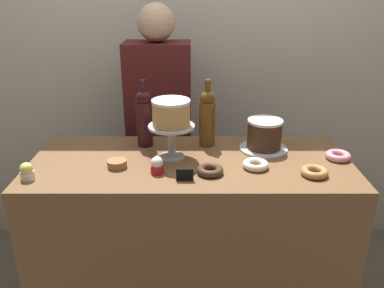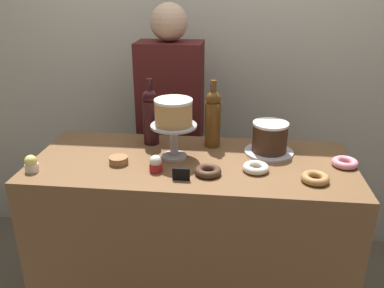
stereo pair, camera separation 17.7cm
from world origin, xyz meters
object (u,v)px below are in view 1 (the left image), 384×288
at_px(wine_bottle_dark_red, 146,117).
at_px(donut_sugar, 257,165).
at_px(cake_stand_pedestal, 173,136).
at_px(cookie_stack, 119,164).
at_px(donut_maple, 316,172).
at_px(price_sign_chalkboard, 186,175).
at_px(donut_pink, 340,156).
at_px(barista_figure, 161,140).
at_px(wine_bottle_amber, 209,117).
at_px(white_layer_cake, 173,113).
at_px(chocolate_round_cake, 266,134).
at_px(cupcake_lemon, 29,171).
at_px(donut_chocolate, 212,170).
at_px(cupcake_vanilla, 159,165).

bearing_deg(wine_bottle_dark_red, donut_sugar, -27.47).
distance_m(wine_bottle_dark_red, donut_sugar, 0.58).
bearing_deg(cake_stand_pedestal, cookie_stack, -157.55).
xyz_separation_m(donut_maple, price_sign_chalkboard, (-0.54, -0.04, 0.01)).
relative_size(donut_pink, barista_figure, 0.07).
bearing_deg(wine_bottle_amber, price_sign_chalkboard, -105.00).
distance_m(white_layer_cake, wine_bottle_dark_red, 0.22).
bearing_deg(price_sign_chalkboard, chocolate_round_cake, 40.91).
height_order(donut_sugar, barista_figure, barista_figure).
relative_size(chocolate_round_cake, cupcake_lemon, 2.20).
height_order(chocolate_round_cake, donut_chocolate, chocolate_round_cake).
height_order(cake_stand_pedestal, cupcake_lemon, cake_stand_pedestal).
xyz_separation_m(wine_bottle_dark_red, donut_maple, (0.74, -0.33, -0.13)).
relative_size(chocolate_round_cake, wine_bottle_dark_red, 0.50).
relative_size(cake_stand_pedestal, chocolate_round_cake, 1.27).
height_order(wine_bottle_dark_red, donut_maple, wine_bottle_dark_red).
relative_size(donut_maple, donut_sugar, 1.00).
bearing_deg(donut_sugar, barista_figure, 127.26).
relative_size(chocolate_round_cake, donut_pink, 1.46).
height_order(cake_stand_pedestal, cupcake_vanilla, cake_stand_pedestal).
xyz_separation_m(white_layer_cake, cupcake_vanilla, (-0.05, -0.15, -0.18)).
bearing_deg(cookie_stack, wine_bottle_dark_red, 69.44).
height_order(cupcake_vanilla, cookie_stack, cupcake_vanilla).
bearing_deg(donut_chocolate, cupcake_vanilla, 178.57).
relative_size(wine_bottle_dark_red, donut_pink, 2.91).
xyz_separation_m(cake_stand_pedestal, cookie_stack, (-0.23, -0.10, -0.09)).
xyz_separation_m(donut_chocolate, barista_figure, (-0.26, 0.66, -0.13)).
distance_m(wine_bottle_amber, barista_figure, 0.50).
bearing_deg(donut_maple, donut_chocolate, 177.74).
height_order(donut_maple, price_sign_chalkboard, price_sign_chalkboard).
bearing_deg(wine_bottle_amber, chocolate_round_cake, -12.33).
height_order(donut_maple, cookie_stack, same).
xyz_separation_m(wine_bottle_dark_red, cupcake_vanilla, (0.08, -0.31, -0.11)).
bearing_deg(barista_figure, wine_bottle_dark_red, -96.91).
bearing_deg(price_sign_chalkboard, barista_figure, 102.34).
distance_m(white_layer_cake, donut_sugar, 0.43).
bearing_deg(cookie_stack, price_sign_chalkboard, -22.83).
relative_size(cupcake_vanilla, price_sign_chalkboard, 1.06).
relative_size(donut_maple, donut_pink, 1.00).
xyz_separation_m(white_layer_cake, cookie_stack, (-0.23, -0.10, -0.20)).
bearing_deg(donut_maple, cake_stand_pedestal, 163.62).
xyz_separation_m(chocolate_round_cake, cupcake_vanilla, (-0.49, -0.25, -0.05)).
height_order(white_layer_cake, wine_bottle_dark_red, wine_bottle_dark_red).
height_order(cake_stand_pedestal, donut_sugar, cake_stand_pedestal).
bearing_deg(wine_bottle_dark_red, donut_maple, -24.36).
height_order(white_layer_cake, donut_maple, white_layer_cake).
height_order(chocolate_round_cake, barista_figure, barista_figure).
height_order(donut_maple, donut_sugar, same).
bearing_deg(barista_figure, chocolate_round_cake, -37.18).
bearing_deg(wine_bottle_dark_red, cookie_stack, -110.56).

